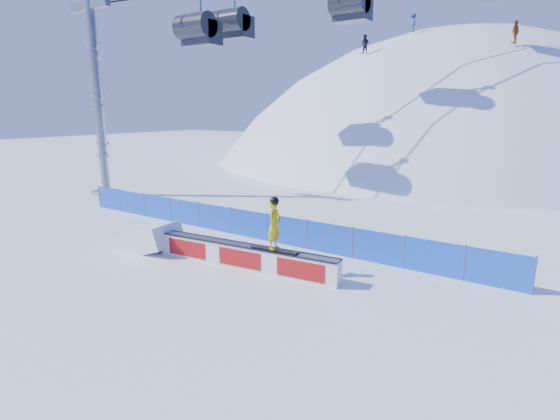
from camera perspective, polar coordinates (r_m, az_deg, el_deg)
The scene contains 7 objects.
ground at distance 16.34m, azimuth -13.99°, elevation -7.16°, with size 160.00×160.00×0.00m, color white.
snow_hill at distance 58.32m, azimuth 20.20°, elevation -11.69°, with size 64.00×64.00×64.00m.
safety_fence at distance 19.28m, azimuth -4.12°, elevation -1.84°, with size 22.05×0.05×1.30m.
rail_box at distance 15.66m, azimuth -4.84°, elevation -6.03°, with size 7.32×1.22×0.88m.
snow_ramp at distance 18.59m, azimuth -16.70°, elevation -4.86°, with size 2.40×1.60×0.90m, color white, non-canonical shape.
snowboarder at distance 14.62m, azimuth -0.73°, elevation -1.83°, with size 1.78×0.67×1.84m.
distant_skiers at distance 41.67m, azimuth 22.21°, elevation 19.87°, with size 21.08×6.98×7.88m.
Camera 1 is at (11.61, -10.09, 5.50)m, focal length 28.00 mm.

